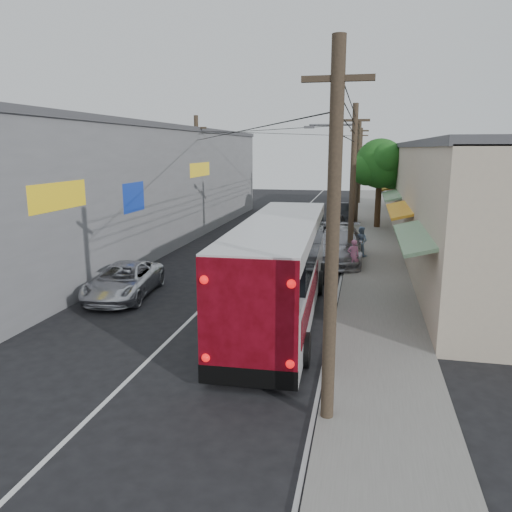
{
  "coord_description": "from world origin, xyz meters",
  "views": [
    {
      "loc": [
        5.8,
        -12.11,
        5.9
      ],
      "look_at": [
        1.64,
        7.04,
        1.65
      ],
      "focal_mm": 35.0,
      "sensor_mm": 36.0,
      "label": 1
    }
  ],
  "objects": [
    {
      "name": "utility_poles",
      "position": [
        3.13,
        20.33,
        4.13
      ],
      "size": [
        11.8,
        45.28,
        8.0
      ],
      "color": "#473828",
      "rests_on": "ground"
    },
    {
      "name": "parked_car_mid",
      "position": [
        3.8,
        23.62,
        0.64
      ],
      "size": [
        1.53,
        3.78,
        1.29
      ],
      "primitive_type": "imported",
      "rotation": [
        0.0,
        0.0,
        0.0
      ],
      "color": "#27282C",
      "rests_on": "ground"
    },
    {
      "name": "building_left",
      "position": [
        -8.5,
        18.0,
        3.65
      ],
      "size": [
        7.2,
        36.0,
        7.25
      ],
      "color": "gray",
      "rests_on": "ground"
    },
    {
      "name": "street_tree",
      "position": [
        6.87,
        26.02,
        4.67
      ],
      "size": [
        4.4,
        4.0,
        6.6
      ],
      "color": "#3F2B19",
      "rests_on": "ground"
    },
    {
      "name": "pedestrian_near",
      "position": [
        5.4,
        11.46,
        0.9
      ],
      "size": [
        0.65,
        0.52,
        1.56
      ],
      "primitive_type": "imported",
      "rotation": [
        0.0,
        0.0,
        3.43
      ],
      "color": "#CA6B9B",
      "rests_on": "sidewalk"
    },
    {
      "name": "building_right",
      "position": [
        10.99,
        22.0,
        3.15
      ],
      "size": [
        7.09,
        40.0,
        6.25
      ],
      "color": "#BBAB95",
      "rests_on": "ground"
    },
    {
      "name": "sidewalk",
      "position": [
        6.5,
        20.0,
        0.06
      ],
      "size": [
        3.0,
        80.0,
        0.12
      ],
      "primitive_type": "cube",
      "color": "slate",
      "rests_on": "ground"
    },
    {
      "name": "pedestrian_far",
      "position": [
        5.7,
        15.16,
        0.94
      ],
      "size": [
        0.98,
        0.88,
        1.64
      ],
      "primitive_type": "imported",
      "rotation": [
        0.0,
        0.0,
        2.73
      ],
      "color": "#8AA5C9",
      "rests_on": "sidewalk"
    },
    {
      "name": "ground",
      "position": [
        0.0,
        0.0,
        0.0
      ],
      "size": [
        120.0,
        120.0,
        0.0
      ],
      "primitive_type": "plane",
      "color": "black",
      "rests_on": "ground"
    },
    {
      "name": "parked_suv",
      "position": [
        4.6,
        14.02,
        0.89
      ],
      "size": [
        2.51,
        6.12,
        1.77
      ],
      "primitive_type": "imported",
      "rotation": [
        0.0,
        0.0,
        0.0
      ],
      "color": "#A2A2AA",
      "rests_on": "ground"
    },
    {
      "name": "parked_car_far",
      "position": [
        3.8,
        27.95,
        0.8
      ],
      "size": [
        2.32,
        5.04,
        1.6
      ],
      "primitive_type": "imported",
      "rotation": [
        0.0,
        0.0,
        0.13
      ],
      "color": "black",
      "rests_on": "ground"
    },
    {
      "name": "coach_bus",
      "position": [
        3.0,
        4.85,
        1.79
      ],
      "size": [
        3.11,
        12.07,
        3.45
      ],
      "rotation": [
        0.0,
        0.0,
        0.04
      ],
      "color": "silver",
      "rests_on": "ground"
    },
    {
      "name": "jeepney",
      "position": [
        -3.56,
        5.77,
        0.67
      ],
      "size": [
        2.73,
        5.01,
        1.33
      ],
      "primitive_type": "imported",
      "rotation": [
        0.0,
        0.0,
        0.11
      ],
      "color": "silver",
      "rests_on": "ground"
    }
  ]
}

